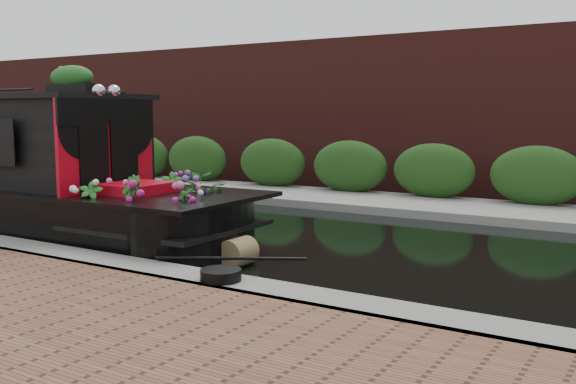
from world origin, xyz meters
The scene contains 7 objects.
ground centered at (0.00, 0.00, 0.00)m, with size 80.00×80.00×0.00m, color black.
near_bank_coping centered at (0.00, -3.30, 0.00)m, with size 40.00×0.60×0.50m, color slate.
far_bank_path centered at (0.00, 4.20, 0.00)m, with size 40.00×2.40×0.34m, color gray.
far_hedge centered at (0.00, 5.10, 0.00)m, with size 40.00×1.10×2.80m, color #1E4216.
far_brick_wall centered at (0.00, 7.20, 0.00)m, with size 40.00×1.00×8.00m, color #4C1C19.
rope_fender centered at (2.00, -1.89, 0.19)m, with size 0.38×0.38×0.44m, color brown.
coiled_mooring_rope centered at (2.83, -3.33, 0.31)m, with size 0.44×0.44×0.12m, color black.
Camera 1 is at (6.97, -8.62, 2.03)m, focal length 40.00 mm.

